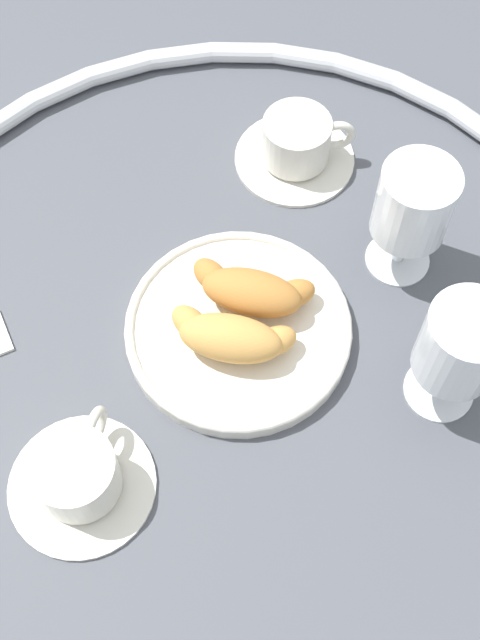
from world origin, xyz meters
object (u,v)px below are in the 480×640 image
Objects in this scene: croissant_large at (231,336)px; croissant_small at (250,290)px; pastry_plate at (240,329)px; juice_glass_left at (461,348)px; coffee_cup_far at (78,476)px; juice_glass_right at (413,208)px; coffee_cup_near at (297,145)px.

croissant_large is 0.98× the size of croissant_small.
pastry_plate is 1.62× the size of juice_glass_left.
juice_glass_right is at bearing 67.57° from coffee_cup_far.
croissant_small is at bearing -177.13° from juice_glass_left.
juice_glass_right reaches higher than coffee_cup_far.
croissant_large is 0.96× the size of coffee_cup_far.
juice_glass_left is (0.19, 0.06, 0.05)m from croissant_large.
coffee_cup_near is 0.32m from juice_glass_left.
juice_glass_left is (0.20, 0.04, 0.08)m from pastry_plate.
coffee_cup_near is 1.00× the size of coffee_cup_far.
coffee_cup_near reaches higher than pastry_plate.
croissant_small is 0.95× the size of juice_glass_right.
juice_glass_left is at bearing 2.87° from croissant_small.
croissant_small reaches higher than coffee_cup_far.
coffee_cup_near is at bearing 143.63° from juice_glass_left.
juice_glass_left is 1.00× the size of juice_glass_right.
juice_glass_right is (-0.10, 0.12, -0.00)m from juice_glass_left.
coffee_cup_near is at bearing 90.69° from coffee_cup_far.
coffee_cup_near is (-0.05, 0.23, 0.02)m from pastry_plate.
pastry_plate is 0.22m from juice_glass_left.
croissant_large is 0.96× the size of coffee_cup_near.
croissant_large reaches higher than coffee_cup_far.
pastry_plate is 0.04m from croissant_small.
croissant_large is at bearing -161.68° from juice_glass_left.
coffee_cup_near is at bearing 103.94° from croissant_small.
coffee_cup_far is at bearing -100.42° from croissant_small.
juice_glass_right is at bearing 57.41° from pastry_plate.
pastry_plate is 0.23m from coffee_cup_near.
juice_glass_left is (0.20, 0.01, 0.05)m from croissant_small.
juice_glass_left is at bearing 11.50° from pastry_plate.
croissant_small is at bearing -129.76° from juice_glass_right.
pastry_plate is at bearing 99.05° from croissant_large.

